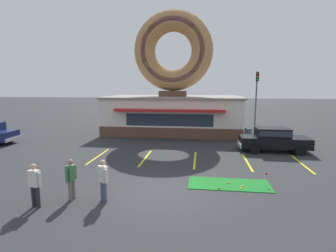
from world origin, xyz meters
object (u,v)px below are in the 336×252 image
object	(u,v)px
pedestrian_leather_jacket_man	(35,183)
pedestrian_blue_sweater_man	(71,177)
trash_bin	(248,134)
car_black	(273,139)
traffic_light_pole	(257,92)
pedestrian_hooded_kid	(103,179)
golf_ball	(208,182)
putting_flag_pin	(266,176)

from	to	relation	value
pedestrian_leather_jacket_man	pedestrian_blue_sweater_man	bearing A→B (deg)	40.26
pedestrian_blue_sweater_man	trash_bin	size ratio (longest dim) A/B	1.64
car_black	traffic_light_pole	distance (m)	11.31
traffic_light_pole	pedestrian_blue_sweater_man	bearing A→B (deg)	-118.27
pedestrian_blue_sweater_man	trash_bin	bearing A→B (deg)	54.86
pedestrian_hooded_kid	golf_ball	bearing A→B (deg)	31.39
putting_flag_pin	car_black	bearing A→B (deg)	73.20
golf_ball	trash_bin	distance (m)	10.47
pedestrian_hooded_kid	car_black	bearing A→B (deg)	46.41
trash_bin	pedestrian_blue_sweater_man	bearing A→B (deg)	-125.14
putting_flag_pin	trash_bin	world-z (taller)	trash_bin
putting_flag_pin	pedestrian_blue_sweater_man	xyz separation A→B (m)	(-7.77, -2.45, 0.44)
pedestrian_leather_jacket_man	trash_bin	world-z (taller)	pedestrian_leather_jacket_man
car_black	pedestrian_hooded_kid	world-z (taller)	pedestrian_hooded_kid
putting_flag_pin	traffic_light_pole	xyz separation A→B (m)	(2.81, 17.22, 3.27)
trash_bin	traffic_light_pole	world-z (taller)	traffic_light_pole
golf_ball	trash_bin	world-z (taller)	trash_bin
traffic_light_pole	car_black	bearing A→B (deg)	-94.76
pedestrian_hooded_kid	trash_bin	xyz separation A→B (m)	(7.34, 12.32, -0.40)
putting_flag_pin	traffic_light_pole	distance (m)	17.75
golf_ball	car_black	bearing A→B (deg)	55.36
pedestrian_blue_sweater_man	traffic_light_pole	xyz separation A→B (m)	(10.58, 19.67, 2.83)
car_black	trash_bin	distance (m)	3.69
golf_ball	car_black	size ratio (longest dim) A/B	0.01
traffic_light_pole	trash_bin	bearing A→B (deg)	-104.68
car_black	pedestrian_hooded_kid	bearing A→B (deg)	-133.59
golf_ball	putting_flag_pin	distance (m)	2.53
putting_flag_pin	pedestrian_blue_sweater_man	size ratio (longest dim) A/B	0.34
car_black	trash_bin	size ratio (longest dim) A/B	4.71
trash_bin	traffic_light_pole	distance (m)	8.29
pedestrian_hooded_kid	pedestrian_leather_jacket_man	distance (m)	2.39
golf_ball	car_black	distance (m)	7.79
putting_flag_pin	pedestrian_blue_sweater_man	world-z (taller)	pedestrian_blue_sweater_man
putting_flag_pin	pedestrian_hooded_kid	size ratio (longest dim) A/B	0.34
putting_flag_pin	traffic_light_pole	size ratio (longest dim) A/B	0.09
golf_ball	pedestrian_leather_jacket_man	size ratio (longest dim) A/B	0.03
pedestrian_blue_sweater_man	pedestrian_hooded_kid	size ratio (longest dim) A/B	0.98
putting_flag_pin	traffic_light_pole	world-z (taller)	traffic_light_pole
putting_flag_pin	trash_bin	bearing A→B (deg)	84.91
trash_bin	pedestrian_leather_jacket_man	bearing A→B (deg)	-126.26
putting_flag_pin	pedestrian_blue_sweater_man	bearing A→B (deg)	-162.47
pedestrian_hooded_kid	traffic_light_pole	bearing A→B (deg)	64.79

